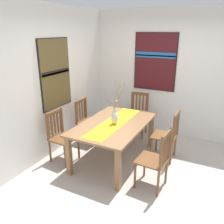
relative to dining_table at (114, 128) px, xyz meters
The scene contains 13 objects.
ground_plane 0.92m from the dining_table, 108.12° to the right, with size 6.40×6.40×0.03m, color #B2A89E.
wall_back 1.45m from the dining_table, 99.39° to the left, with size 6.40×0.12×2.70m, color silver.
wall_side 1.91m from the dining_table, 20.67° to the right, with size 0.12×6.40×2.70m, color silver.
dining_table is the anchor object (origin of this frame).
table_runner 0.10m from the dining_table, 53.13° to the left, with size 1.56×0.36×0.01m, color gold.
centerpiece_vase 0.26m from the dining_table, 151.61° to the right, with size 0.20×0.34×0.76m.
chair_0 0.97m from the dining_table, 117.72° to the left, with size 0.45×0.45×0.92m.
chair_1 1.02m from the dining_table, 116.88° to the right, with size 0.45×0.45×0.93m.
chair_2 0.95m from the dining_table, 64.72° to the left, with size 0.43×0.43×0.91m.
chair_3 0.97m from the dining_table, 61.71° to the right, with size 0.43×0.43×0.92m.
chair_4 1.23m from the dining_table, ahead, with size 0.45×0.45×0.94m.
painting_on_back_wall 1.46m from the dining_table, 94.23° to the left, with size 0.80×0.05×1.27m.
painting_on_side_wall 1.87m from the dining_table, ahead, with size 0.05×0.93×1.23m.
Camera 1 is at (-3.20, -1.05, 2.27)m, focal length 37.42 mm.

